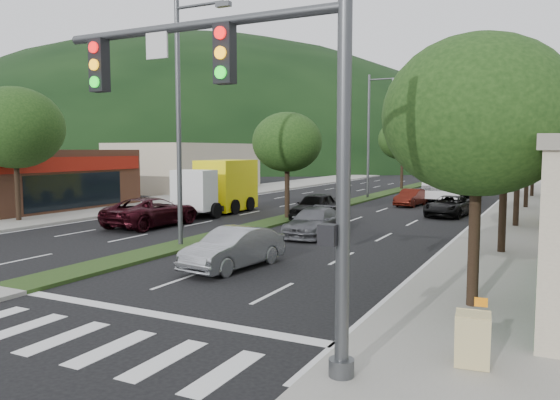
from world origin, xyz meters
The scene contains 28 objects.
ground centered at (0.00, 0.00, 0.00)m, with size 160.00×160.00×0.00m, color black.
sidewalk_right centered at (12.50, 25.00, 0.07)m, with size 5.00×90.00×0.15m, color gray.
sidewalk_left centered at (-13.00, 25.00, 0.07)m, with size 6.00×90.00×0.15m, color gray.
median centered at (0.00, 28.00, 0.06)m, with size 1.60×56.00×0.12m, color #203B15.
traffic_signal centered at (9.03, -1.54, 4.65)m, with size 6.12×0.40×7.00m.
shop_left centered at (-18.46, 15.00, 2.01)m, with size 10.15×12.00×4.00m.
bldg_left_far centered at (-19.00, 34.00, 2.30)m, with size 9.00×14.00×4.60m, color beige.
hill_far centered at (-80.00, 110.00, 0.00)m, with size 176.00×132.00×82.00m, color black.
tree_r_a centered at (12.00, 4.00, 4.82)m, with size 4.60×4.60×6.63m.
tree_r_b centered at (12.00, 12.00, 5.04)m, with size 4.80×4.80×6.94m.
tree_r_c centered at (12.00, 20.00, 4.75)m, with size 4.40×4.40×6.48m.
tree_r_d centered at (12.00, 30.00, 5.18)m, with size 5.00×5.00×7.17m.
tree_r_e centered at (12.00, 40.00, 4.89)m, with size 4.60×4.60×6.71m.
tree_med_near centered at (0.00, 18.00, 4.43)m, with size 4.00×4.00×6.02m.
tree_med_far centered at (0.00, 44.00, 5.01)m, with size 4.80×4.80×6.94m.
tree_l_a centered at (-12.50, 10.00, 5.18)m, with size 5.20×5.20×7.25m.
streetlight_near centered at (0.21, 8.00, 5.58)m, with size 2.60×0.25×10.00m.
streetlight_mid centered at (0.21, 33.00, 5.58)m, with size 2.60×0.25×10.00m.
sedan_silver centered at (4.12, 5.49, 0.69)m, with size 1.45×4.17×1.37m, color #94969B.
suv_maroon centered at (-5.04, 12.23, 0.77)m, with size 2.56×5.56×1.54m, color black.
car_queue_a centered at (1.50, 18.62, 0.77)m, with size 1.81×4.49×1.53m, color black.
car_queue_b centered at (3.80, 13.09, 0.65)m, with size 1.82×4.48×1.30m, color #535459.
car_queue_c centered at (4.61, 28.62, 0.61)m, with size 1.29×3.69×1.22m, color #4A130C.
car_queue_d centered at (8.09, 23.62, 0.62)m, with size 2.05×4.45×1.24m, color black.
car_queue_e centered at (4.69, 33.62, 0.61)m, with size 1.44×3.58×1.22m, color #414146.
box_truck centered at (-5.20, 18.97, 1.58)m, with size 2.90×6.87×3.33m.
motorhome centered at (6.13, 34.35, 1.90)m, with size 3.46×9.47×3.57m.
a_frame_sign centered at (12.54, -0.12, 0.74)m, with size 0.67×0.74×1.34m.
Camera 1 is at (13.73, -10.01, 4.01)m, focal length 35.00 mm.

